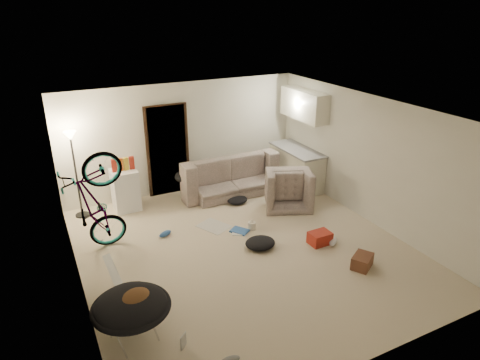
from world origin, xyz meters
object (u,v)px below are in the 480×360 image
sofa (226,177)px  drink_case_a (362,261)px  floor_lamp (73,156)px  armchair (286,189)px  bicycle (98,226)px  mini_fridge (125,190)px  saucer_chair (132,313)px  juicer (252,225)px  drink_case_b (320,238)px  kitchen_counter (296,168)px  tv_box (120,288)px

sofa → drink_case_a: bearing=99.8°
floor_lamp → armchair: 4.43m
bicycle → mini_fridge: 1.67m
saucer_chair → juicer: (2.77, 1.90, -0.34)m
sofa → saucer_chair: (-3.11, -3.79, 0.09)m
drink_case_b → mini_fridge: bearing=132.0°
drink_case_b → drink_case_a: bearing=-80.6°
armchair → floor_lamp: bearing=5.0°
bicycle → mini_fridge: size_ratio=2.18×
floor_lamp → kitchen_counter: size_ratio=1.21×
sofa → floor_lamp: bearing=-3.9°
drink_case_b → saucer_chair: bearing=-167.5°
mini_fridge → drink_case_a: (2.99, -3.95, -0.33)m
floor_lamp → juicer: (2.87, -2.09, -1.22)m
floor_lamp → mini_fridge: (0.91, -0.10, -0.87)m
bicycle → mini_fridge: bearing=-29.4°
sofa → juicer: 1.94m
kitchen_counter → saucer_chair: size_ratio=1.48×
sofa → drink_case_a: 3.92m
bicycle → saucer_chair: bearing=179.4°
sofa → armchair: 1.47m
floor_lamp → juicer: size_ratio=8.32×
drink_case_a → drink_case_b: (-0.17, 0.93, 0.00)m
armchair → sofa: bearing=-29.6°
sofa → kitchen_counter: bearing=164.1°
armchair → saucer_chair: size_ratio=0.97×
mini_fridge → drink_case_b: 4.14m
armchair → bicycle: size_ratio=0.51×
juicer → saucer_chair: bearing=-145.6°
floor_lamp → drink_case_b: bearing=-39.9°
bicycle → armchair: bearing=-87.9°
drink_case_a → armchair: bearing=55.0°
kitchen_counter → drink_case_b: size_ratio=3.83×
drink_case_a → floor_lamp: bearing=103.0°
armchair → drink_case_b: bearing=101.7°
tv_box → juicer: size_ratio=4.37×
floor_lamp → sofa: (3.21, -0.20, -0.97)m
mini_fridge → sofa: bearing=-3.1°
armchair → kitchen_counter: bearing=-111.8°
kitchen_counter → drink_case_b: (-1.11, -2.47, -0.33)m
mini_fridge → drink_case_a: size_ratio=2.28×
floor_lamp → sofa: bearing=-3.6°
floor_lamp → saucer_chair: (0.10, -3.99, -0.88)m
kitchen_counter → armchair: (-0.74, -0.73, -0.12)m
floor_lamp → drink_case_b: floor_lamp is taller
tv_box → drink_case_a: size_ratio=2.46×
floor_lamp → saucer_chair: 4.08m
kitchen_counter → sofa: 1.69m
floor_lamp → drink_case_b: (3.72, -3.12, -1.19)m
sofa → armchair: bearing=126.5°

